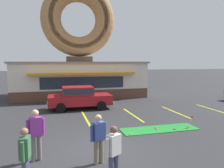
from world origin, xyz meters
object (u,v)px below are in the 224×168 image
object	(u,v)px
pedestrian_clipboard_woman	(36,132)
pedestrian_blue_sweater_man	(99,137)
putting_flag_pin	(191,119)
pedestrian_leather_jacket_man	(114,151)
pedestrian_hooded_kid	(25,154)
trash_bin	(139,92)
golf_ball	(139,128)
car_red	(79,97)

from	to	relation	value
pedestrian_clipboard_woman	pedestrian_blue_sweater_man	bearing A→B (deg)	-20.15
putting_flag_pin	pedestrian_leather_jacket_man	distance (m)	6.47
pedestrian_hooded_kid	pedestrian_clipboard_woman	distance (m)	1.54
pedestrian_blue_sweater_man	pedestrian_hooded_kid	bearing A→B (deg)	-159.72
pedestrian_hooded_kid	trash_bin	distance (m)	15.65
golf_ball	pedestrian_blue_sweater_man	distance (m)	4.16
pedestrian_clipboard_woman	car_red	bearing A→B (deg)	73.42
car_red	pedestrian_leather_jacket_man	size ratio (longest dim) A/B	2.88
car_red	golf_ball	bearing A→B (deg)	-67.19
pedestrian_clipboard_woman	trash_bin	xyz separation A→B (m)	(8.36, 11.60, -0.49)
putting_flag_pin	trash_bin	world-z (taller)	trash_bin
trash_bin	golf_ball	bearing A→B (deg)	-111.76
pedestrian_clipboard_woman	golf_ball	bearing A→B (deg)	26.67
golf_ball	trash_bin	world-z (taller)	trash_bin
putting_flag_pin	pedestrian_clipboard_woman	bearing A→B (deg)	-165.12
putting_flag_pin	pedestrian_clipboard_woman	size ratio (longest dim) A/B	0.31
pedestrian_leather_jacket_man	pedestrian_clipboard_woman	size ratio (longest dim) A/B	0.90
pedestrian_leather_jacket_man	car_red	bearing A→B (deg)	89.12
car_red	pedestrian_clipboard_woman	distance (m)	8.20
putting_flag_pin	pedestrian_hooded_kid	xyz separation A→B (m)	(-7.52, -3.48, 0.45)
golf_ball	car_red	world-z (taller)	car_red
pedestrian_hooded_kid	pedestrian_leather_jacket_man	bearing A→B (deg)	-8.84
pedestrian_leather_jacket_man	trash_bin	distance (m)	14.84
car_red	trash_bin	xyz separation A→B (m)	(6.02, 3.74, -0.37)
pedestrian_hooded_kid	trash_bin	size ratio (longest dim) A/B	1.66
pedestrian_blue_sweater_man	pedestrian_clipboard_woman	distance (m)	2.13
pedestrian_blue_sweater_man	pedestrian_hooded_kid	xyz separation A→B (m)	(-2.15, -0.80, -0.02)
pedestrian_hooded_kid	pedestrian_clipboard_woman	size ratio (longest dim) A/B	0.91
golf_ball	pedestrian_hooded_kid	bearing A→B (deg)	-141.24
pedestrian_blue_sweater_man	putting_flag_pin	bearing A→B (deg)	26.59
pedestrian_blue_sweater_man	pedestrian_clipboard_woman	size ratio (longest dim) A/B	0.93
putting_flag_pin	pedestrian_hooded_kid	world-z (taller)	pedestrian_hooded_kid
pedestrian_blue_sweater_man	pedestrian_leather_jacket_man	distance (m)	1.18
putting_flag_pin	car_red	bearing A→B (deg)	130.43
pedestrian_hooded_kid	pedestrian_leather_jacket_man	world-z (taller)	pedestrian_hooded_kid
pedestrian_clipboard_woman	trash_bin	size ratio (longest dim) A/B	1.81
golf_ball	pedestrian_blue_sweater_man	bearing A→B (deg)	-130.94
golf_ball	pedestrian_leather_jacket_man	xyz separation A→B (m)	(-2.47, -4.23, 0.82)
pedestrian_blue_sweater_man	car_red	bearing A→B (deg)	87.71
pedestrian_leather_jacket_man	pedestrian_hooded_kid	bearing A→B (deg)	171.16
putting_flag_pin	car_red	distance (m)	7.77
car_red	pedestrian_blue_sweater_man	world-z (taller)	pedestrian_blue_sweater_man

